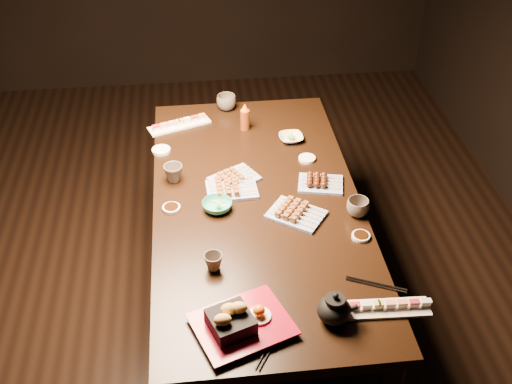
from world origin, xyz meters
TOP-DOWN VIEW (x-y plane):
  - ground at (0.00, 0.00)m, footprint 5.00×5.00m
  - dining_table at (0.34, -0.15)m, footprint 1.16×1.92m
  - sushi_platter_near at (0.72, -0.82)m, footprint 0.33×0.11m
  - sushi_platter_far at (0.01, 0.54)m, footprint 0.33×0.19m
  - yakitori_plate_center at (0.23, -0.05)m, footprint 0.23×0.17m
  - yakitori_plate_right at (0.49, -0.26)m, footprint 0.28×0.26m
  - yakitori_plate_left at (0.25, 0.03)m, footprint 0.25×0.23m
  - tsukune_plate at (0.63, -0.05)m, footprint 0.22×0.18m
  - edamame_bowl_green at (0.16, -0.18)m, footprint 0.15×0.15m
  - edamame_bowl_cream at (0.56, 0.34)m, footprint 0.13×0.13m
  - tempura_tray at (0.20, -0.85)m, footprint 0.39×0.35m
  - teacup_near_left at (0.12, -0.54)m, footprint 0.09×0.09m
  - teacup_mid_right at (0.75, -0.28)m, footprint 0.10×0.10m
  - teacup_far_left at (-0.02, 0.06)m, footprint 0.09×0.09m
  - teacup_far_right at (0.27, 0.69)m, footprint 0.13×0.13m
  - teapot at (0.53, -0.84)m, footprint 0.16×0.16m
  - condiment_bottle at (0.34, 0.47)m, footprint 0.06×0.06m
  - sauce_dish_west at (-0.04, -0.15)m, footprint 0.10×0.10m
  - sauce_dish_east at (0.61, 0.16)m, footprint 0.10×0.10m
  - sauce_dish_se at (0.73, -0.42)m, footprint 0.09×0.09m
  - sauce_dish_nw at (-0.08, 0.31)m, footprint 0.10×0.10m
  - chopsticks_near at (0.30, -0.93)m, footprint 0.14×0.22m
  - chopsticks_se at (0.72, -0.69)m, footprint 0.22×0.11m

SIDE VIEW (x-z plane):
  - ground at x=0.00m, z-range 0.00..0.00m
  - dining_table at x=0.34m, z-range 0.00..0.75m
  - chopsticks_se at x=0.72m, z-range 0.75..0.76m
  - chopsticks_near at x=0.30m, z-range 0.75..0.76m
  - sauce_dish_se at x=0.73m, z-range 0.75..0.76m
  - sauce_dish_west at x=-0.04m, z-range 0.75..0.76m
  - sauce_dish_east at x=0.61m, z-range 0.75..0.76m
  - sauce_dish_nw at x=-0.08m, z-range 0.75..0.77m
  - edamame_bowl_cream at x=0.56m, z-range 0.75..0.78m
  - sushi_platter_far at x=0.01m, z-range 0.75..0.79m
  - sushi_platter_near at x=0.72m, z-range 0.75..0.79m
  - edamame_bowl_green at x=0.16m, z-range 0.75..0.79m
  - tsukune_plate at x=0.63m, z-range 0.75..0.80m
  - yakitori_plate_left at x=0.25m, z-range 0.75..0.80m
  - yakitori_plate_center at x=0.23m, z-range 0.75..0.81m
  - yakitori_plate_right at x=0.49m, z-range 0.75..0.81m
  - teacup_near_left at x=0.12m, z-range 0.75..0.82m
  - teacup_mid_right at x=0.75m, z-range 0.75..0.83m
  - teacup_far_left at x=-0.02m, z-range 0.75..0.83m
  - teacup_far_right at x=0.27m, z-range 0.75..0.83m
  - tempura_tray at x=0.20m, z-range 0.75..0.87m
  - teapot at x=0.53m, z-range 0.75..0.87m
  - condiment_bottle at x=0.34m, z-range 0.75..0.90m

